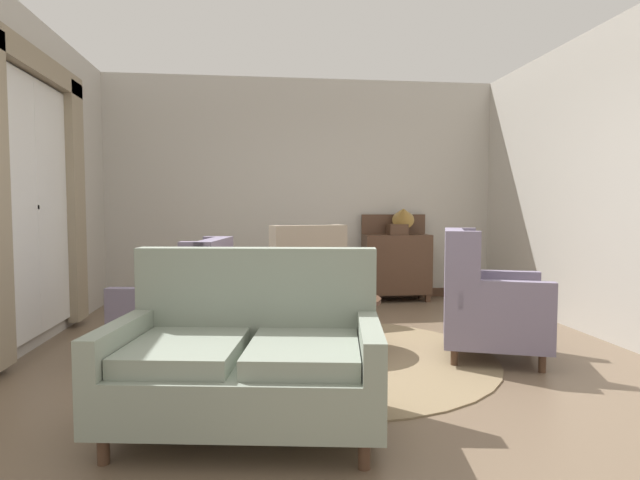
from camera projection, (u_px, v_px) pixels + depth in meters
ground at (340, 369)px, 3.95m from camera, size 8.65×8.65×0.00m
wall_back at (304, 190)px, 6.92m from camera, size 5.38×0.08×2.94m
wall_left at (26, 180)px, 4.47m from camera, size 0.08×4.33×2.94m
wall_right at (587, 184)px, 5.09m from camera, size 0.08×4.33×2.94m
baseboard_back at (305, 295)px, 6.96m from camera, size 5.22×0.03×0.12m
area_rug at (334, 357)px, 4.25m from camera, size 2.64×2.64×0.01m
window_with_curtains at (39, 189)px, 4.49m from camera, size 0.12×1.99×2.51m
coffee_table at (332, 308)px, 4.44m from camera, size 0.84×0.84×0.46m
porcelain_vase at (327, 281)px, 4.40m from camera, size 0.17×0.17×0.34m
settee at (248, 358)px, 2.86m from camera, size 1.57×1.10×0.99m
armchair_back_corner at (303, 279)px, 5.76m from camera, size 0.99×1.00×1.05m
armchair_far_left at (485, 303)px, 4.22m from camera, size 1.01×0.98×1.06m
armchair_foreground_right at (185, 304)px, 4.41m from camera, size 0.97×0.95×0.97m
sideboard at (396, 263)px, 6.83m from camera, size 0.87×0.38×1.15m
gramophone at (402, 218)px, 6.72m from camera, size 0.38×0.44×0.46m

